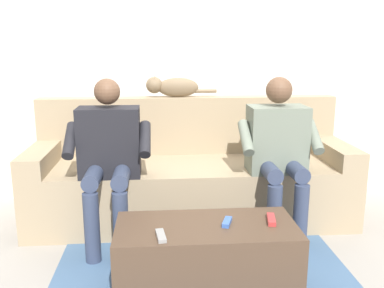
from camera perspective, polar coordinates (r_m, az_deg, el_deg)
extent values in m
plane|color=gray|center=(2.83, 1.07, -15.28)|extent=(8.00, 8.00, 0.00)
cube|color=silver|center=(3.76, -0.81, 11.99)|extent=(5.00, 0.06, 2.54)
cube|color=#9E896B|center=(3.29, 0.04, -6.75)|extent=(2.07, 0.64, 0.46)
cube|color=#9E896B|center=(3.60, -0.49, -1.01)|extent=(2.45, 0.17, 0.93)
cube|color=#9E896B|center=(3.53, 18.72, -4.80)|extent=(0.19, 0.64, 0.60)
cube|color=#9E896B|center=(3.37, -19.62, -5.75)|extent=(0.19, 0.64, 0.60)
cube|color=#4C3828|center=(2.44, 1.90, -15.03)|extent=(0.99, 0.46, 0.39)
cube|color=slate|center=(3.08, 11.34, 0.66)|extent=(0.41, 0.26, 0.47)
sphere|color=brown|center=(3.02, 11.64, 7.12)|extent=(0.18, 0.18, 0.18)
cylinder|color=#333D56|center=(3.00, 13.69, -3.38)|extent=(0.11, 0.33, 0.11)
cylinder|color=#333D56|center=(2.95, 10.35, -3.50)|extent=(0.11, 0.33, 0.11)
cylinder|color=#333D56|center=(2.95, 14.38, -9.60)|extent=(0.10, 0.10, 0.46)
cylinder|color=#333D56|center=(2.89, 10.95, -9.84)|extent=(0.10, 0.10, 0.46)
cylinder|color=slate|center=(3.07, 16.09, 0.99)|extent=(0.08, 0.27, 0.22)
cylinder|color=slate|center=(2.94, 7.27, 0.86)|extent=(0.08, 0.27, 0.22)
cube|color=black|center=(2.96, -11.06, 0.25)|extent=(0.42, 0.23, 0.48)
sphere|color=brown|center=(2.91, -11.36, 6.94)|extent=(0.18, 0.18, 0.18)
cylinder|color=#333D56|center=(2.83, -9.47, -4.18)|extent=(0.11, 0.36, 0.11)
cylinder|color=#333D56|center=(2.85, -13.09, -4.22)|extent=(0.11, 0.36, 0.11)
cylinder|color=#333D56|center=(2.76, -9.55, -10.97)|extent=(0.10, 0.10, 0.46)
cylinder|color=#333D56|center=(2.78, -13.31, -10.95)|extent=(0.10, 0.10, 0.46)
cylinder|color=black|center=(2.86, -6.34, 0.66)|extent=(0.08, 0.27, 0.22)
cylinder|color=black|center=(2.92, -16.08, 0.46)|extent=(0.08, 0.27, 0.22)
ellipsoid|color=#756047|center=(3.50, -1.89, 7.62)|extent=(0.34, 0.11, 0.16)
sphere|color=#756047|center=(3.50, -5.11, 7.90)|extent=(0.13, 0.13, 0.13)
cone|color=#756047|center=(3.53, -5.01, 8.82)|extent=(0.05, 0.05, 0.04)
cone|color=#756047|center=(3.46, -5.01, 8.74)|extent=(0.05, 0.05, 0.04)
cylinder|color=#756047|center=(3.53, 1.85, 7.14)|extent=(0.18, 0.03, 0.03)
cube|color=gray|center=(2.22, -4.21, -12.21)|extent=(0.06, 0.14, 0.02)
cube|color=#3860B7|center=(2.37, 4.74, -10.43)|extent=(0.07, 0.12, 0.02)
cube|color=#B73333|center=(2.44, 10.62, -9.95)|extent=(0.07, 0.15, 0.02)
cube|color=#426084|center=(2.64, 1.57, -17.51)|extent=(1.79, 1.43, 0.01)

